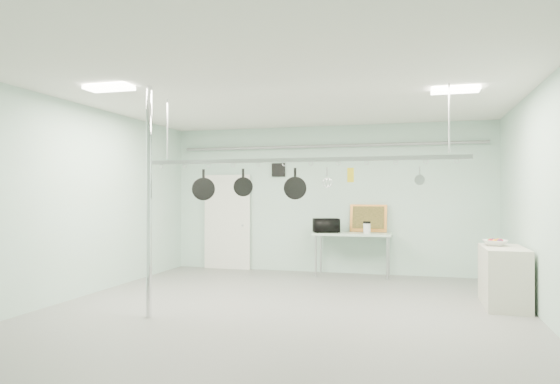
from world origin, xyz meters
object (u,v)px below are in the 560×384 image
(prep_table, at_px, (353,236))
(microwave, at_px, (326,226))
(side_cabinet, at_px, (504,277))
(skillet_right, at_px, (295,184))
(coffee_canister, at_px, (367,228))
(skillet_mid, at_px, (243,182))
(pot_rack, at_px, (298,158))
(fruit_bowl, at_px, (495,243))
(chrome_pole, at_px, (149,201))
(skillet_left, at_px, (203,185))

(prep_table, xyz_separation_m, microwave, (-0.54, -0.06, 0.22))
(side_cabinet, relative_size, skillet_right, 2.55)
(microwave, bearing_deg, coffee_canister, 158.32)
(coffee_canister, distance_m, skillet_mid, 3.69)
(pot_rack, relative_size, skillet_mid, 12.22)
(side_cabinet, bearing_deg, pot_rack, -159.55)
(prep_table, height_order, skillet_right, skillet_right)
(skillet_mid, bearing_deg, prep_table, 54.39)
(fruit_bowl, xyz_separation_m, skillet_right, (-2.89, -1.28, 0.90))
(chrome_pole, xyz_separation_m, pot_rack, (1.90, 0.90, 0.63))
(pot_rack, relative_size, skillet_left, 10.11)
(prep_table, distance_m, skillet_left, 3.93)
(pot_rack, xyz_separation_m, skillet_left, (-1.48, 0.00, -0.38))
(chrome_pole, xyz_separation_m, skillet_mid, (1.06, 0.90, 0.29))
(coffee_canister, bearing_deg, fruit_bowl, -42.28)
(chrome_pole, relative_size, coffee_canister, 15.87)
(chrome_pole, bearing_deg, fruit_bowl, 24.59)
(side_cabinet, bearing_deg, skillet_mid, -163.81)
(pot_rack, relative_size, skillet_right, 10.19)
(chrome_pole, xyz_separation_m, prep_table, (2.30, 4.20, -0.77))
(fruit_bowl, relative_size, skillet_left, 0.77)
(chrome_pole, height_order, fruit_bowl, chrome_pole)
(fruit_bowl, height_order, skillet_left, skillet_left)
(prep_table, bearing_deg, side_cabinet, -40.79)
(prep_table, xyz_separation_m, coffee_canister, (0.30, -0.06, 0.17))
(skillet_mid, bearing_deg, skillet_left, 164.98)
(prep_table, xyz_separation_m, skillet_right, (-0.44, -3.30, 1.02))
(side_cabinet, height_order, pot_rack, pot_rack)
(chrome_pole, height_order, skillet_left, chrome_pole)
(microwave, bearing_deg, pot_rack, 70.90)
(prep_table, distance_m, skillet_right, 3.48)
(pot_rack, xyz_separation_m, skillet_mid, (-0.84, 0.00, -0.34))
(skillet_left, height_order, skillet_right, same)
(chrome_pole, bearing_deg, skillet_right, 25.77)
(pot_rack, bearing_deg, microwave, 92.50)
(prep_table, bearing_deg, skillet_right, -97.52)
(skillet_left, bearing_deg, skillet_mid, -24.24)
(skillet_left, bearing_deg, chrome_pole, -139.01)
(fruit_bowl, bearing_deg, coffee_canister, 137.72)
(microwave, bearing_deg, side_cabinet, 123.74)
(chrome_pole, bearing_deg, coffee_canister, 57.85)
(chrome_pole, bearing_deg, pot_rack, 25.35)
(chrome_pole, relative_size, pot_rack, 0.67)
(microwave, height_order, skillet_right, skillet_right)
(microwave, bearing_deg, prep_table, 165.05)
(coffee_canister, distance_m, skillet_right, 3.42)
(coffee_canister, relative_size, skillet_right, 0.43)
(fruit_bowl, height_order, skillet_right, skillet_right)
(chrome_pole, bearing_deg, side_cabinet, 22.41)
(pot_rack, distance_m, skillet_left, 1.53)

